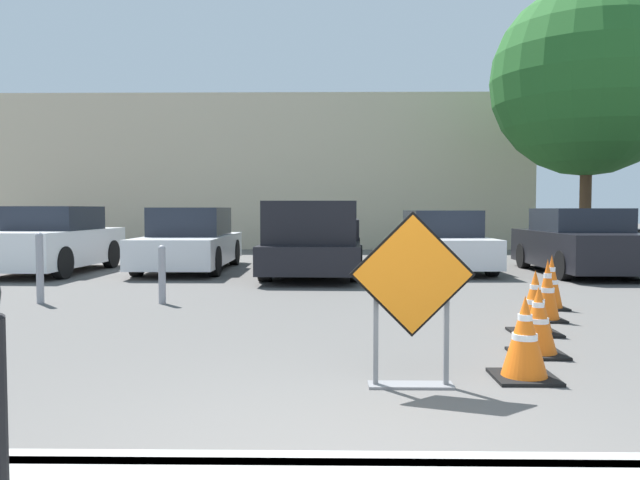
{
  "coord_description": "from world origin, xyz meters",
  "views": [
    {
      "loc": [
        -0.02,
        -3.21,
        1.45
      ],
      "look_at": [
        -0.19,
        7.34,
        0.92
      ],
      "focal_mm": 35.0,
      "sensor_mm": 36.0,
      "label": 1
    }
  ],
  "objects_px": {
    "parked_car_third": "(190,242)",
    "pickup_truck": "(314,242)",
    "parked_car_fifth": "(581,243)",
    "traffic_cone_second": "(538,322)",
    "traffic_cone_fourth": "(547,291)",
    "parked_car_second": "(54,242)",
    "road_closed_sign": "(412,291)",
    "bollard_nearest": "(162,273)",
    "traffic_cone_fifth": "(551,283)",
    "traffic_cone_nearest": "(525,338)",
    "parked_car_fourth": "(442,243)",
    "bollard_second": "(40,266)",
    "traffic_cone_third": "(535,303)"
  },
  "relations": [
    {
      "from": "parked_car_third",
      "to": "pickup_truck",
      "type": "height_order",
      "value": "pickup_truck"
    },
    {
      "from": "parked_car_fifth",
      "to": "traffic_cone_second",
      "type": "bearing_deg",
      "value": 65.4
    },
    {
      "from": "traffic_cone_fourth",
      "to": "parked_car_second",
      "type": "xyz_separation_m",
      "value": [
        -9.07,
        5.97,
        0.31
      ]
    },
    {
      "from": "road_closed_sign",
      "to": "traffic_cone_fourth",
      "type": "relative_size",
      "value": 1.78
    },
    {
      "from": "traffic_cone_second",
      "to": "pickup_truck",
      "type": "height_order",
      "value": "pickup_truck"
    },
    {
      "from": "bollard_nearest",
      "to": "traffic_cone_second",
      "type": "bearing_deg",
      "value": -35.38
    },
    {
      "from": "traffic_cone_fifth",
      "to": "parked_car_third",
      "type": "xyz_separation_m",
      "value": [
        -6.49,
        5.65,
        0.29
      ]
    },
    {
      "from": "traffic_cone_nearest",
      "to": "traffic_cone_second",
      "type": "bearing_deg",
      "value": 65.24
    },
    {
      "from": "parked_car_fourth",
      "to": "parked_car_fifth",
      "type": "xyz_separation_m",
      "value": [
        2.97,
        -0.67,
        0.03
      ]
    },
    {
      "from": "traffic_cone_fifth",
      "to": "bollard_second",
      "type": "relative_size",
      "value": 0.72
    },
    {
      "from": "parked_car_second",
      "to": "bollard_nearest",
      "type": "xyz_separation_m",
      "value": [
        3.7,
        -4.59,
        -0.23
      ]
    },
    {
      "from": "parked_car_third",
      "to": "bollard_nearest",
      "type": "height_order",
      "value": "parked_car_third"
    },
    {
      "from": "road_closed_sign",
      "to": "traffic_cone_nearest",
      "type": "height_order",
      "value": "road_closed_sign"
    },
    {
      "from": "traffic_cone_second",
      "to": "parked_car_fourth",
      "type": "xyz_separation_m",
      "value": [
        0.57,
        8.49,
        0.32
      ]
    },
    {
      "from": "parked_car_third",
      "to": "bollard_second",
      "type": "xyz_separation_m",
      "value": [
        -1.14,
        -5.21,
        -0.1
      ]
    },
    {
      "from": "parked_car_third",
      "to": "bollard_nearest",
      "type": "bearing_deg",
      "value": 98.02
    },
    {
      "from": "traffic_cone_fourth",
      "to": "pickup_truck",
      "type": "height_order",
      "value": "pickup_truck"
    },
    {
      "from": "traffic_cone_fifth",
      "to": "parked_car_fourth",
      "type": "relative_size",
      "value": 0.19
    },
    {
      "from": "traffic_cone_second",
      "to": "traffic_cone_fifth",
      "type": "distance_m",
      "value": 3.06
    },
    {
      "from": "pickup_truck",
      "to": "parked_car_fourth",
      "type": "bearing_deg",
      "value": -158.67
    },
    {
      "from": "road_closed_sign",
      "to": "traffic_cone_fifth",
      "type": "relative_size",
      "value": 1.82
    },
    {
      "from": "parked_car_third",
      "to": "parked_car_fifth",
      "type": "xyz_separation_m",
      "value": [
        8.9,
        -0.67,
        0.0
      ]
    },
    {
      "from": "pickup_truck",
      "to": "bollard_nearest",
      "type": "bearing_deg",
      "value": 63.83
    },
    {
      "from": "parked_car_fifth",
      "to": "road_closed_sign",
      "type": "bearing_deg",
      "value": 60.95
    },
    {
      "from": "road_closed_sign",
      "to": "traffic_cone_fourth",
      "type": "xyz_separation_m",
      "value": [
        2.15,
        3.05,
        -0.4
      ]
    },
    {
      "from": "parked_car_third",
      "to": "traffic_cone_second",
      "type": "bearing_deg",
      "value": 122.19
    },
    {
      "from": "traffic_cone_fourth",
      "to": "bollard_nearest",
      "type": "height_order",
      "value": "bollard_nearest"
    },
    {
      "from": "bollard_nearest",
      "to": "parked_car_second",
      "type": "bearing_deg",
      "value": 128.88
    },
    {
      "from": "traffic_cone_fifth",
      "to": "bollard_second",
      "type": "distance_m",
      "value": 7.65
    },
    {
      "from": "traffic_cone_nearest",
      "to": "traffic_cone_second",
      "type": "xyz_separation_m",
      "value": [
        0.4,
        0.87,
        -0.02
      ]
    },
    {
      "from": "bollard_nearest",
      "to": "traffic_cone_fifth",
      "type": "bearing_deg",
      "value": -4.33
    },
    {
      "from": "traffic_cone_fifth",
      "to": "bollard_second",
      "type": "bearing_deg",
      "value": 176.73
    },
    {
      "from": "road_closed_sign",
      "to": "parked_car_second",
      "type": "height_order",
      "value": "parked_car_second"
    },
    {
      "from": "traffic_cone_nearest",
      "to": "traffic_cone_fifth",
      "type": "xyz_separation_m",
      "value": [
        1.54,
        3.71,
        0.04
      ]
    },
    {
      "from": "traffic_cone_nearest",
      "to": "bollard_second",
      "type": "distance_m",
      "value": 7.37
    },
    {
      "from": "traffic_cone_nearest",
      "to": "pickup_truck",
      "type": "bearing_deg",
      "value": 103.54
    },
    {
      "from": "road_closed_sign",
      "to": "traffic_cone_third",
      "type": "distance_m",
      "value": 2.84
    },
    {
      "from": "parked_car_fourth",
      "to": "road_closed_sign",
      "type": "bearing_deg",
      "value": 76.35
    },
    {
      "from": "bollard_nearest",
      "to": "traffic_cone_nearest",
      "type": "bearing_deg",
      "value": -44.53
    },
    {
      "from": "parked_car_second",
      "to": "parked_car_fourth",
      "type": "distance_m",
      "value": 8.92
    },
    {
      "from": "traffic_cone_fifth",
      "to": "bollard_second",
      "type": "xyz_separation_m",
      "value": [
        -7.63,
        0.44,
        0.19
      ]
    },
    {
      "from": "traffic_cone_fourth",
      "to": "bollard_second",
      "type": "bearing_deg",
      "value": 169.2
    },
    {
      "from": "traffic_cone_nearest",
      "to": "traffic_cone_fourth",
      "type": "relative_size",
      "value": 0.89
    },
    {
      "from": "traffic_cone_second",
      "to": "traffic_cone_third",
      "type": "distance_m",
      "value": 1.11
    },
    {
      "from": "road_closed_sign",
      "to": "traffic_cone_second",
      "type": "height_order",
      "value": "road_closed_sign"
    },
    {
      "from": "road_closed_sign",
      "to": "bollard_second",
      "type": "xyz_separation_m",
      "value": [
        -5.1,
        4.44,
        -0.21
      ]
    },
    {
      "from": "traffic_cone_second",
      "to": "traffic_cone_fifth",
      "type": "xyz_separation_m",
      "value": [
        1.14,
        2.84,
        0.05
      ]
    },
    {
      "from": "traffic_cone_second",
      "to": "traffic_cone_third",
      "type": "height_order",
      "value": "traffic_cone_third"
    },
    {
      "from": "parked_car_third",
      "to": "traffic_cone_third",
      "type": "bearing_deg",
      "value": 127.33
    },
    {
      "from": "road_closed_sign",
      "to": "bollard_nearest",
      "type": "relative_size",
      "value": 1.59
    }
  ]
}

